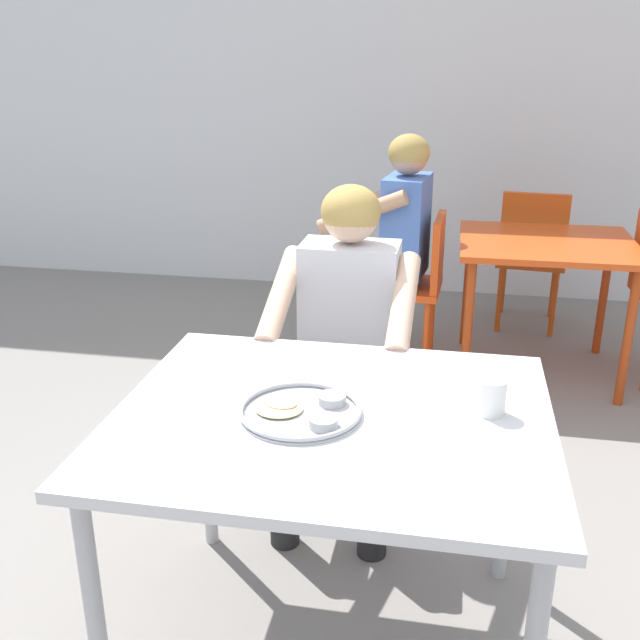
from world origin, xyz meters
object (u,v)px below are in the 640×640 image
table_foreground (332,439)px  chair_red_left (414,279)px  diner_foreground (345,325)px  table_background_red (546,258)px  thali_tray (302,410)px  drinking_cup (491,395)px  chair_red_far (532,251)px  chair_foreground (354,353)px  patron_background (388,230)px

table_foreground → chair_red_left: bearing=87.7°
diner_foreground → table_background_red: size_ratio=1.38×
thali_tray → drinking_cup: (0.46, 0.09, 0.04)m
chair_red_far → drinking_cup: bearing=-97.4°
table_background_red → chair_red_far: 0.65m
diner_foreground → chair_foreground: bearing=89.4°
chair_red_left → chair_red_far: 0.90m
thali_tray → chair_red_far: size_ratio=0.36×
table_background_red → thali_tray: bearing=-111.1°
chair_foreground → patron_background: (0.02, 1.10, 0.22)m
drinking_cup → diner_foreground: (-0.47, 0.66, -0.10)m
chair_red_left → chair_red_far: (0.64, 0.62, 0.01)m
table_foreground → table_background_red: table_foreground is taller
patron_background → chair_red_far: bearing=38.5°
thali_tray → chair_foreground: (-0.01, 0.99, -0.26)m
drinking_cup → patron_background: size_ratio=0.08×
diner_foreground → table_background_red: bearing=58.4°
chair_foreground → table_foreground: bearing=-85.4°
diner_foreground → table_background_red: 1.55m
diner_foreground → chair_red_left: diner_foreground is taller
table_foreground → chair_red_left: 2.08m
drinking_cup → chair_foreground: chair_foreground is taller
chair_foreground → thali_tray: bearing=-89.7°
thali_tray → table_background_red: (0.80, 2.08, -0.14)m
chair_foreground → table_background_red: bearing=53.5°
table_foreground → diner_foreground: (-0.08, 0.73, 0.03)m
chair_red_far → table_foreground: bearing=-105.1°
drinking_cup → table_background_red: drinking_cup is taller
diner_foreground → chair_red_far: bearing=67.6°
chair_foreground → table_background_red: 1.36m
thali_tray → drinking_cup: 0.47m
thali_tray → diner_foreground: (-0.01, 0.76, -0.06)m
chair_red_far → chair_foreground: bearing=-115.0°
table_foreground → diner_foreground: diner_foreground is taller
drinking_cup → patron_background: (-0.45, 1.99, -0.08)m
thali_tray → patron_background: patron_background is taller
chair_red_left → thali_tray: bearing=-94.2°
thali_tray → diner_foreground: bearing=90.6°
diner_foreground → patron_background: patron_background is taller
drinking_cup → table_background_red: (0.35, 1.98, -0.18)m
table_foreground → chair_red_left: (0.08, 2.07, -0.21)m
table_background_red → diner_foreground: bearing=-121.6°
table_foreground → thali_tray: (-0.07, -0.02, 0.09)m
diner_foreground → chair_red_far: 2.13m
chair_red_left → chair_foreground: bearing=-98.2°
table_foreground → chair_foreground: chair_foreground is taller
table_foreground → patron_background: patron_background is taller
chair_foreground → table_background_red: (0.81, 1.09, 0.12)m
table_foreground → thali_tray: size_ratio=3.54×
thali_tray → chair_red_left: (0.16, 2.09, -0.29)m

